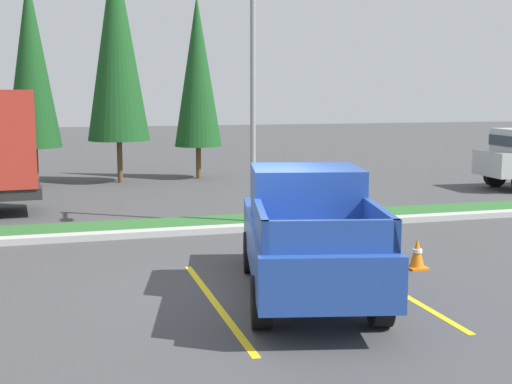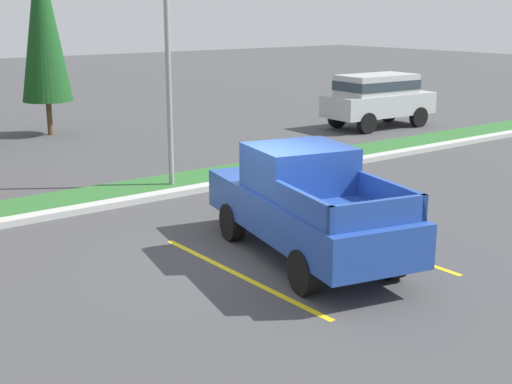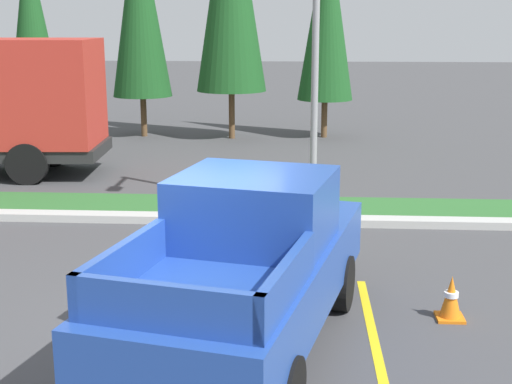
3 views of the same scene
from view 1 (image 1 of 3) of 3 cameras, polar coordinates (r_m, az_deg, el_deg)
ground_plane at (r=11.68m, az=-0.55°, el=-8.26°), size 120.00×120.00×0.00m
parking_line_near at (r=11.08m, az=-3.39°, el=-9.16°), size 0.12×4.80×0.01m
parking_line_far at (r=12.11m, az=11.22°, el=-7.80°), size 0.12×4.80×0.01m
curb_strip at (r=16.40m, az=-5.20°, el=-3.22°), size 56.00×0.40×0.15m
grass_median at (r=17.47m, az=-5.88°, el=-2.67°), size 56.00×1.80×0.06m
pickup_truck_main at (r=11.30m, az=4.27°, el=-3.41°), size 3.02×5.51×2.10m
street_light at (r=17.19m, az=-0.10°, el=9.02°), size 0.24×1.49×6.05m
cypress_tree_center at (r=26.27m, az=-18.15°, el=10.24°), size 1.96×1.96×7.53m
cypress_tree_right_inner at (r=26.14m, az=-11.49°, el=12.08°), size 2.28×2.28×8.75m
cypress_tree_rightmost at (r=26.91m, az=-4.87°, el=9.92°), size 1.83×1.83×7.03m
traffic_cone at (r=13.44m, az=13.21°, el=-5.00°), size 0.36×0.36×0.60m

